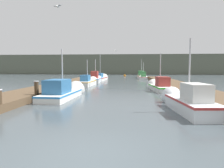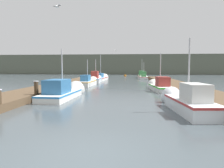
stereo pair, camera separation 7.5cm
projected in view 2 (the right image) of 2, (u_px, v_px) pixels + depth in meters
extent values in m
plane|color=#424C51|center=(86.00, 156.00, 4.92)|extent=(200.00, 200.00, 0.00)
cube|color=brown|center=(58.00, 86.00, 21.33)|extent=(2.98, 40.00, 0.44)
cube|color=brown|center=(182.00, 87.00, 20.26)|extent=(2.98, 40.00, 0.44)
cube|color=#565B4C|center=(126.00, 65.00, 72.07)|extent=(120.00, 16.00, 6.54)
cube|color=silver|center=(190.00, 106.00, 9.67)|extent=(1.74, 4.18, 0.66)
cube|color=#AE3131|center=(190.00, 101.00, 9.65)|extent=(1.77, 4.21, 0.10)
cone|color=silver|center=(174.00, 98.00, 12.22)|extent=(1.40, 1.16, 1.32)
cube|color=silver|center=(195.00, 92.00, 9.10)|extent=(1.06, 1.66, 0.81)
cylinder|color=#B2B2B7|center=(189.00, 69.00, 9.82)|extent=(0.08, 0.08, 2.97)
cube|color=silver|center=(61.00, 95.00, 14.02)|extent=(1.88, 4.72, 0.48)
cube|color=#257AC8|center=(61.00, 93.00, 14.00)|extent=(1.91, 4.75, 0.10)
cone|color=silver|center=(74.00, 91.00, 16.91)|extent=(1.64, 1.26, 1.59)
cube|color=#2D6699|center=(57.00, 86.00, 13.38)|extent=(1.38, 2.00, 0.92)
cylinder|color=#B2B2B7|center=(62.00, 70.00, 14.22)|extent=(0.08, 0.08, 3.04)
cube|color=silver|center=(161.00, 88.00, 18.90)|extent=(1.83, 4.69, 0.50)
cube|color=#13B710|center=(161.00, 86.00, 18.89)|extent=(1.86, 4.72, 0.10)
cone|color=silver|center=(155.00, 86.00, 21.70)|extent=(1.45, 1.14, 1.37)
cube|color=#99332D|center=(163.00, 81.00, 18.27)|extent=(1.17, 1.57, 0.86)
cylinder|color=#B2B2B7|center=(160.00, 69.00, 19.10)|extent=(0.08, 0.08, 3.07)
cube|color=silver|center=(87.00, 83.00, 24.27)|extent=(1.63, 5.01, 0.61)
cube|color=gold|center=(87.00, 81.00, 24.25)|extent=(1.66, 5.04, 0.10)
cone|color=silver|center=(92.00, 82.00, 27.30)|extent=(1.43, 1.20, 1.39)
cube|color=#2D6699|center=(86.00, 78.00, 23.61)|extent=(0.99, 1.45, 0.72)
cylinder|color=#B2B2B7|center=(87.00, 70.00, 24.51)|extent=(0.08, 0.08, 2.56)
cube|color=silver|center=(96.00, 80.00, 29.62)|extent=(1.58, 4.27, 0.66)
cube|color=#3B8AD3|center=(95.00, 78.00, 29.60)|extent=(1.61, 4.30, 0.10)
cone|color=silver|center=(98.00, 79.00, 32.17)|extent=(1.40, 0.95, 1.37)
cube|color=#99332D|center=(95.00, 75.00, 29.03)|extent=(1.00, 1.71, 1.04)
cylinder|color=#B2B2B7|center=(96.00, 69.00, 29.80)|extent=(0.08, 0.08, 2.77)
cube|color=silver|center=(100.00, 79.00, 34.27)|extent=(2.13, 5.19, 0.55)
cube|color=#A20E0E|center=(100.00, 78.00, 34.25)|extent=(2.16, 5.22, 0.10)
cone|color=silver|center=(104.00, 78.00, 37.25)|extent=(1.73, 1.11, 1.66)
cube|color=#2D6699|center=(99.00, 75.00, 33.60)|extent=(1.30, 1.96, 0.73)
cylinder|color=#B2B2B7|center=(101.00, 66.00, 34.47)|extent=(0.08, 0.08, 3.88)
cube|color=silver|center=(144.00, 78.00, 38.33)|extent=(1.78, 4.76, 0.50)
cube|color=#9F2A2A|center=(144.00, 77.00, 38.32)|extent=(1.81, 4.79, 0.10)
cone|color=silver|center=(143.00, 77.00, 41.21)|extent=(1.49, 1.24, 1.42)
cube|color=#387A42|center=(144.00, 74.00, 37.70)|extent=(1.02, 1.40, 0.95)
cylinder|color=#B2B2B7|center=(144.00, 69.00, 38.55)|extent=(0.08, 0.08, 2.72)
cube|color=silver|center=(142.00, 77.00, 43.36)|extent=(1.99, 4.67, 0.53)
cube|color=#C35A1F|center=(142.00, 76.00, 43.34)|extent=(2.02, 4.70, 0.10)
cone|color=silver|center=(142.00, 76.00, 46.14)|extent=(1.62, 1.24, 1.53)
cube|color=#387A42|center=(142.00, 73.00, 42.74)|extent=(1.40, 1.91, 1.05)
cylinder|color=#B2B2B7|center=(142.00, 67.00, 43.53)|extent=(0.08, 0.08, 3.50)
cylinder|color=#473523|center=(36.00, 91.00, 13.06)|extent=(0.27, 0.27, 1.28)
cylinder|color=silver|center=(36.00, 81.00, 13.00)|extent=(0.31, 0.31, 0.04)
cylinder|color=#473523|center=(145.00, 74.00, 49.44)|extent=(0.24, 0.24, 1.20)
cylinder|color=silver|center=(145.00, 72.00, 49.39)|extent=(0.28, 0.28, 0.04)
sphere|color=#BF6513|center=(125.00, 76.00, 50.71)|extent=(0.61, 0.61, 0.61)
cylinder|color=black|center=(125.00, 74.00, 50.66)|extent=(0.06, 0.06, 0.50)
ellipsoid|color=white|center=(116.00, 50.00, 22.54)|extent=(0.31, 0.29, 0.12)
cube|color=gray|center=(116.00, 50.00, 22.42)|extent=(0.27, 0.29, 0.07)
cube|color=gray|center=(115.00, 50.00, 22.65)|extent=(0.27, 0.29, 0.07)
ellipsoid|color=white|center=(57.00, 6.00, 10.95)|extent=(0.25, 0.31, 0.12)
cube|color=gray|center=(59.00, 6.00, 10.88)|extent=(0.30, 0.23, 0.07)
cube|color=gray|center=(55.00, 7.00, 11.02)|extent=(0.30, 0.23, 0.07)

